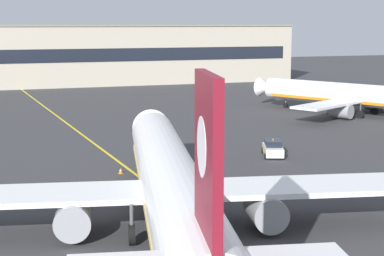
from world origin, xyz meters
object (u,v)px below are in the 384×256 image
object	(u,v)px
safety_cone_by_nose_gear	(121,171)
service_car_nearest	(273,149)
airliner_background	(358,96)
airliner_foreground	(171,183)

from	to	relation	value
safety_cone_by_nose_gear	service_car_nearest	bearing A→B (deg)	8.09
airliner_background	safety_cone_by_nose_gear	bearing A→B (deg)	-149.83
airliner_background	service_car_nearest	xyz separation A→B (m)	(-24.79, -21.66, -2.16)
airliner_foreground	service_car_nearest	distance (m)	25.99
airliner_foreground	airliner_background	bearing A→B (deg)	44.48
airliner_foreground	safety_cone_by_nose_gear	xyz separation A→B (m)	(0.54, 17.09, -3.11)
service_car_nearest	airliner_foreground	bearing A→B (deg)	-131.28
airliner_background	service_car_nearest	distance (m)	32.99
airliner_foreground	safety_cone_by_nose_gear	distance (m)	17.38
airliner_foreground	airliner_background	distance (m)	58.66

